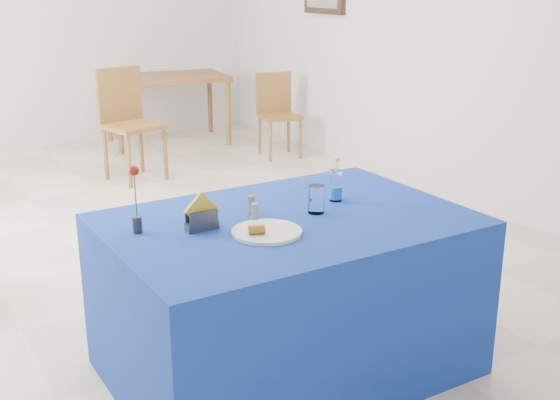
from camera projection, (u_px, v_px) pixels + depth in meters
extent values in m
plane|color=beige|center=(160.00, 245.00, 4.92)|extent=(7.00, 7.00, 0.00)
plane|color=silver|center=(27.00, 16.00, 7.34)|extent=(5.00, 0.00, 5.00)
plane|color=silver|center=(439.00, 27.00, 5.73)|extent=(0.00, 7.00, 7.00)
cylinder|color=white|center=(267.00, 232.00, 2.95)|extent=(0.30, 0.30, 0.01)
cylinder|color=white|center=(316.00, 199.00, 3.19)|extent=(0.08, 0.08, 0.13)
cylinder|color=slate|center=(255.00, 213.00, 3.08)|extent=(0.03, 0.03, 0.08)
cylinder|color=slate|center=(251.00, 205.00, 3.19)|extent=(0.03, 0.03, 0.08)
cube|color=navy|center=(287.00, 295.00, 3.26)|extent=(1.60, 1.10, 0.76)
cylinder|color=white|center=(336.00, 186.00, 3.37)|extent=(0.06, 0.06, 0.15)
cylinder|color=blue|center=(336.00, 193.00, 3.38)|extent=(0.06, 0.06, 0.06)
cylinder|color=silver|center=(336.00, 165.00, 3.34)|extent=(0.03, 0.03, 0.05)
cylinder|color=white|center=(336.00, 159.00, 3.33)|extent=(0.03, 0.03, 0.01)
cube|color=#333337|center=(202.00, 226.00, 3.00)|extent=(0.14, 0.06, 0.03)
cube|color=#3B3B40|center=(204.00, 221.00, 2.97)|extent=(0.13, 0.01, 0.09)
cube|color=#3B3B40|center=(199.00, 218.00, 3.01)|extent=(0.13, 0.01, 0.09)
cube|color=gold|center=(201.00, 210.00, 2.97)|extent=(0.16, 0.02, 0.16)
cylinder|color=#26262B|center=(137.00, 225.00, 2.95)|extent=(0.04, 0.04, 0.07)
cylinder|color=#1B6D22|center=(136.00, 199.00, 2.92)|extent=(0.01, 0.01, 0.22)
sphere|color=#AD150B|center=(134.00, 171.00, 2.88)|extent=(0.04, 0.04, 0.04)
cube|color=brown|center=(166.00, 78.00, 7.75)|extent=(1.40, 1.01, 0.05)
cylinder|color=brown|center=(119.00, 121.00, 7.33)|extent=(0.06, 0.06, 0.71)
cylinder|color=olive|center=(228.00, 113.00, 7.77)|extent=(0.06, 0.06, 0.71)
cylinder|color=olive|center=(108.00, 110.00, 7.95)|extent=(0.06, 0.06, 0.71)
cylinder|color=brown|center=(210.00, 103.00, 8.39)|extent=(0.06, 0.06, 0.71)
cylinder|color=#97622C|center=(129.00, 162.00, 6.17)|extent=(0.04, 0.04, 0.49)
cylinder|color=#97622C|center=(165.00, 154.00, 6.43)|extent=(0.04, 0.04, 0.49)
cylinder|color=#97622C|center=(106.00, 154.00, 6.43)|extent=(0.04, 0.04, 0.49)
cylinder|color=#97622C|center=(141.00, 147.00, 6.69)|extent=(0.04, 0.04, 0.49)
cube|color=#97622C|center=(134.00, 126.00, 6.35)|extent=(0.55, 0.55, 0.04)
cube|color=#97622C|center=(119.00, 95.00, 6.41)|extent=(0.45, 0.15, 0.50)
cylinder|color=#97622C|center=(270.00, 142.00, 7.08)|extent=(0.03, 0.03, 0.41)
cylinder|color=#97622C|center=(300.00, 139.00, 7.19)|extent=(0.03, 0.03, 0.41)
cylinder|color=#97622C|center=(259.00, 135.00, 7.37)|extent=(0.03, 0.03, 0.41)
cylinder|color=#97622C|center=(288.00, 133.00, 7.48)|extent=(0.03, 0.03, 0.41)
cube|color=#97622C|center=(280.00, 116.00, 7.21)|extent=(0.44, 0.44, 0.04)
cube|color=#97622C|center=(274.00, 92.00, 7.30)|extent=(0.38, 0.10, 0.42)
cylinder|color=gold|center=(257.00, 229.00, 2.90)|extent=(0.08, 0.06, 0.04)
cylinder|color=beige|center=(265.00, 229.00, 2.91)|extent=(0.02, 0.03, 0.03)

